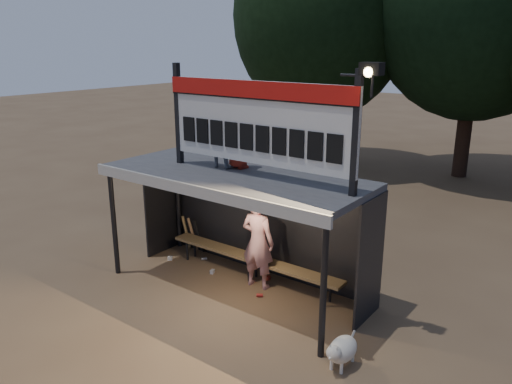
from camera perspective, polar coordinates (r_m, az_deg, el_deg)
ground at (r=9.84m, az=-2.37°, el=-11.01°), size 80.00×80.00×0.00m
player at (r=9.56m, az=0.22°, el=-5.73°), size 0.71×0.51×1.85m
child_a at (r=9.37m, az=-3.98°, el=6.50°), size 0.62×0.50×1.20m
child_b at (r=9.26m, az=-1.99°, el=5.96°), size 0.59×0.46×1.06m
dugout_shelter at (r=9.31m, az=-1.56°, el=-0.33°), size 5.10×2.08×2.32m
scoreboard_assembly at (r=8.46m, az=0.29°, el=8.22°), size 4.10×0.27×1.99m
bench at (r=10.04m, az=-0.41°, el=-7.66°), size 4.00×0.35×0.48m
tree_left at (r=19.29m, az=7.52°, el=19.31°), size 6.46×6.46×9.27m
dog at (r=7.71m, az=9.76°, el=-17.36°), size 0.36×0.81×0.49m
bats at (r=11.38m, az=-7.25°, el=-4.81°), size 0.48×0.33×0.84m
litter at (r=10.46m, az=-4.04°, el=-9.05°), size 2.69×0.79×0.08m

